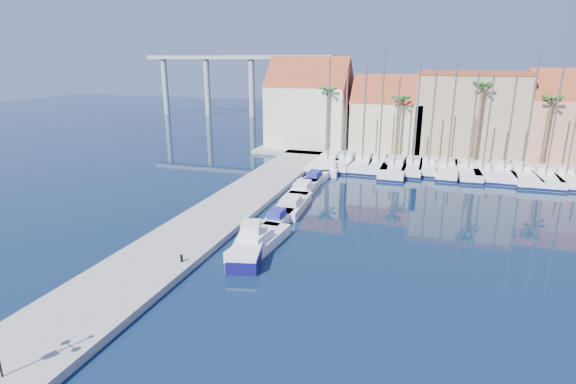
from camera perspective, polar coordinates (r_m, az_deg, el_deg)
name	(u,v)px	position (r m, az deg, el deg)	size (l,w,h in m)	color
ground	(260,308)	(26.26, -3.61, -14.54)	(260.00, 260.00, 0.00)	black
quay_west	(221,213)	(40.76, -8.49, -2.70)	(6.00, 77.00, 0.50)	gray
shore_north	(442,153)	(70.16, 18.92, 4.70)	(54.00, 16.00, 0.50)	gray
bollard	(182,258)	(31.19, -13.36, -8.18)	(0.19, 0.19, 0.48)	black
fishing_boat	(249,246)	(32.44, -4.96, -6.84)	(3.35, 6.42, 2.14)	#100D51
motorboat_west_0	(259,242)	(33.64, -3.68, -6.31)	(2.76, 7.04, 1.40)	white
motorboat_west_1	(278,218)	(38.32, -1.24, -3.37)	(1.69, 5.18, 1.40)	white
motorboat_west_2	(292,205)	(41.89, 0.56, -1.61)	(2.58, 7.10, 1.40)	white
motorboat_west_3	(303,188)	(47.13, 1.97, 0.45)	(2.49, 6.74, 1.40)	white
motorboat_west_4	(316,178)	(51.47, 3.52, 1.81)	(2.25, 5.89, 1.40)	white
motorboat_west_5	(331,168)	(56.17, 5.50, 3.02)	(2.49, 6.20, 1.40)	white
sailboat_0	(329,161)	(59.77, 5.24, 3.92)	(3.68, 11.33, 13.70)	white
sailboat_1	(346,162)	(59.76, 7.32, 3.86)	(3.08, 10.00, 12.54)	white
sailboat_2	(363,163)	(59.46, 9.50, 3.71)	(2.81, 9.82, 13.18)	white
sailboat_3	(379,164)	(58.92, 11.47, 3.53)	(3.04, 9.44, 14.89)	white
sailboat_4	(394,167)	(57.90, 13.37, 3.10)	(3.05, 11.40, 11.62)	white
sailboat_5	(413,166)	(58.59, 15.56, 3.15)	(2.41, 8.87, 13.04)	white
sailboat_6	(428,166)	(59.30, 17.39, 3.17)	(2.23, 8.15, 12.68)	white
sailboat_7	(447,169)	(58.60, 19.53, 2.81)	(2.76, 9.31, 13.47)	white
sailboat_8	(467,170)	(58.72, 21.79, 2.57)	(3.08, 9.65, 12.15)	white
sailboat_9	(482,171)	(58.78, 23.39, 2.43)	(2.18, 8.11, 11.84)	white
sailboat_10	(503,172)	(59.57, 25.68, 2.30)	(2.99, 9.33, 11.68)	white
sailboat_11	(521,174)	(59.47, 27.45, 2.07)	(3.30, 10.33, 14.68)	white
sailboat_12	(544,176)	(59.62, 29.76, 1.78)	(2.78, 9.51, 13.79)	white
sailboat_13	(565,177)	(60.20, 31.70, 1.64)	(2.83, 8.83, 14.21)	white
building_0	(310,106)	(70.68, 2.75, 10.79)	(12.30, 9.00, 13.50)	beige
building_1	(388,117)	(68.67, 12.57, 9.23)	(10.30, 8.00, 11.00)	beige
building_2	(468,113)	(69.41, 21.88, 9.32)	(14.20, 10.20, 11.50)	tan
building_3	(565,120)	(70.29, 31.75, 7.80)	(10.30, 8.00, 12.00)	tan
palm_0	(328,92)	(64.66, 5.09, 12.49)	(2.60, 2.60, 10.15)	brown
palm_1	(401,101)	(63.26, 14.10, 11.13)	(2.60, 2.60, 9.15)	brown
palm_2	(483,88)	(63.22, 23.48, 11.99)	(2.60, 2.60, 11.15)	brown
palm_3	(552,101)	(64.51, 30.49, 9.90)	(2.60, 2.60, 9.65)	brown
viaduct	(232,73)	(113.36, -7.11, 14.72)	(48.00, 2.20, 14.45)	#9E9E99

